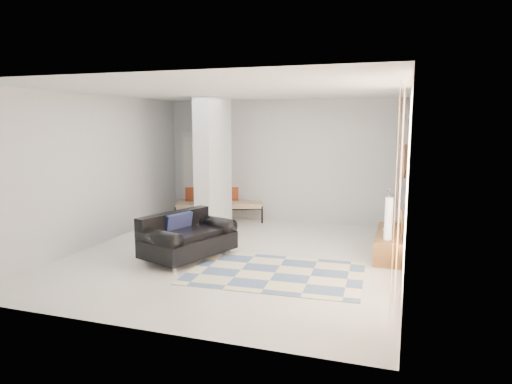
% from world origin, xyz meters
% --- Properties ---
extents(floor, '(6.00, 6.00, 0.00)m').
position_xyz_m(floor, '(0.00, 0.00, 0.00)').
color(floor, beige).
rests_on(floor, ground).
extents(ceiling, '(6.00, 6.00, 0.00)m').
position_xyz_m(ceiling, '(0.00, 0.00, 2.80)').
color(ceiling, white).
rests_on(ceiling, wall_back).
extents(wall_back, '(6.00, 0.00, 6.00)m').
position_xyz_m(wall_back, '(0.00, 3.00, 1.40)').
color(wall_back, '#B7B9BC').
rests_on(wall_back, ground).
extents(wall_front, '(6.00, 0.00, 6.00)m').
position_xyz_m(wall_front, '(0.00, -3.00, 1.40)').
color(wall_front, '#B7B9BC').
rests_on(wall_front, ground).
extents(wall_left, '(0.00, 6.00, 6.00)m').
position_xyz_m(wall_left, '(-2.75, 0.00, 1.40)').
color(wall_left, '#B7B9BC').
rests_on(wall_left, ground).
extents(wall_right, '(0.00, 6.00, 6.00)m').
position_xyz_m(wall_right, '(2.75, 0.00, 1.40)').
color(wall_right, '#B7B9BC').
rests_on(wall_right, ground).
extents(partition_column, '(0.35, 1.20, 2.80)m').
position_xyz_m(partition_column, '(-1.10, 1.60, 1.40)').
color(partition_column, silver).
rests_on(partition_column, floor).
extents(hallway_door, '(0.85, 0.06, 2.04)m').
position_xyz_m(hallway_door, '(-2.10, 2.96, 1.02)').
color(hallway_door, beige).
rests_on(hallway_door, floor).
extents(curtain, '(0.00, 2.55, 2.55)m').
position_xyz_m(curtain, '(2.67, -1.15, 1.45)').
color(curtain, orange).
rests_on(curtain, wall_right).
extents(wall_art, '(0.04, 0.45, 0.55)m').
position_xyz_m(wall_art, '(2.72, 0.90, 1.65)').
color(wall_art, '#321D0D').
rests_on(wall_art, wall_right).
extents(media_console, '(0.45, 1.65, 0.80)m').
position_xyz_m(media_console, '(2.52, 0.90, 0.21)').
color(media_console, brown).
rests_on(media_console, floor).
extents(loveseat, '(1.37, 1.75, 0.76)m').
position_xyz_m(loveseat, '(-0.76, -0.38, 0.36)').
color(loveseat, silver).
rests_on(loveseat, floor).
extents(daybed, '(2.16, 1.52, 0.77)m').
position_xyz_m(daybed, '(-1.43, 2.61, 0.41)').
color(daybed, black).
rests_on(daybed, floor).
extents(area_rug, '(2.71, 1.88, 0.01)m').
position_xyz_m(area_rug, '(0.90, -0.69, 0.01)').
color(area_rug, beige).
rests_on(area_rug, floor).
extents(cylinder_lamp, '(0.13, 0.13, 0.68)m').
position_xyz_m(cylinder_lamp, '(2.50, 0.40, 0.74)').
color(cylinder_lamp, white).
rests_on(cylinder_lamp, media_console).
extents(bronze_figurine, '(0.13, 0.13, 0.25)m').
position_xyz_m(bronze_figurine, '(2.47, 1.38, 0.53)').
color(bronze_figurine, black).
rests_on(bronze_figurine, media_console).
extents(vase, '(0.19, 0.19, 0.17)m').
position_xyz_m(vase, '(2.47, 0.78, 0.49)').
color(vase, silver).
rests_on(vase, media_console).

